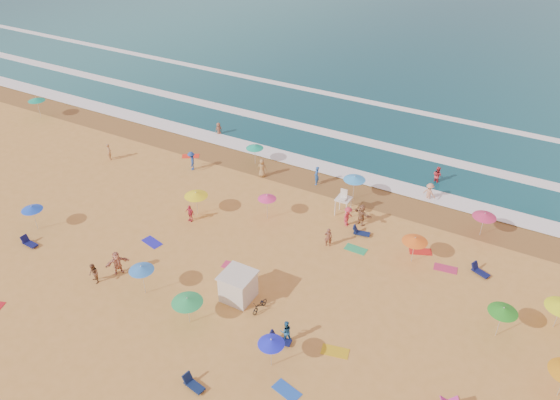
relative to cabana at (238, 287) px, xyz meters
The scene contains 13 objects.
ground 5.66m from the cabana, 130.89° to the left, with size 220.00×220.00×0.00m, color gold.
ocean 88.29m from the cabana, 92.37° to the left, with size 220.00×140.00×0.18m, color #0C4756.
wet_sand 17.13m from the cabana, 102.31° to the left, with size 220.00×220.00×0.00m, color olive.
surf_foam 25.80m from the cabana, 98.13° to the left, with size 200.00×18.70×0.05m.
cabana is the anchor object (origin of this frame).
cabana_roof 1.06m from the cabana, ahead, with size 2.20×2.20×0.12m, color silver.
bicycle 2.01m from the cabana, ahead, with size 0.55×1.57×0.82m, color black.
lifeguard_stand 13.07m from the cabana, 80.11° to the left, with size 1.20×1.20×2.10m, color white, non-canonical shape.
beach_umbrellas 5.86m from the cabana, 94.12° to the left, with size 58.14×26.81×0.71m.
loungers 2.16m from the cabana, ahead, with size 54.63×19.28×0.34m.
towels 2.48m from the cabana, 97.48° to the left, with size 28.91×28.13×0.03m.
popup_tents 20.33m from the cabana, 12.67° to the left, with size 11.44×16.01×1.20m.
beachgoers 10.80m from the cabana, 110.09° to the left, with size 38.83×26.59×2.15m.
Camera 1 is at (19.68, -27.27, 26.57)m, focal length 35.00 mm.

